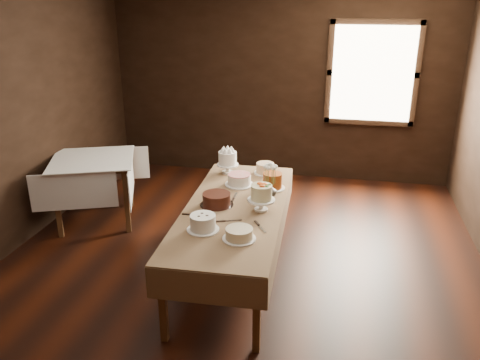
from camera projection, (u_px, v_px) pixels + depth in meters
The scene contains 20 objects.
floor at pixel (236, 275), 4.92m from camera, with size 5.00×6.00×0.01m, color black.
wall_back at pixel (280, 84), 7.16m from camera, with size 5.00×0.02×2.80m, color black.
window at pixel (373, 74), 6.78m from camera, with size 1.10×0.05×1.30m, color #FFEABF.
display_table at pixel (235, 212), 4.71m from camera, with size 1.02×2.41×0.74m.
side_table at pixel (93, 166), 5.85m from camera, with size 1.23×1.23×0.81m.
cake_meringue at pixel (228, 163), 5.53m from camera, with size 0.26×0.26×0.26m.
cake_speckled at pixel (265, 169), 5.53m from camera, with size 0.26×0.26×0.12m.
cake_lattice at pixel (239, 180), 5.20m from camera, with size 0.32×0.32×0.11m.
cake_caramel at pixel (272, 181), 5.10m from camera, with size 0.27×0.27×0.17m.
cake_chocolate at pixel (217, 200), 4.69m from camera, with size 0.33×0.33×0.13m.
cake_flowers at pixel (261, 199), 4.57m from camera, with size 0.26×0.26×0.27m.
cake_swirl at pixel (203, 223), 4.20m from camera, with size 0.30×0.30×0.14m.
cake_cream at pixel (239, 234), 4.06m from camera, with size 0.28×0.28×0.10m.
cake_server_a at pixel (234, 221), 4.40m from camera, with size 0.24×0.03×0.01m, color silver.
cake_server_b at pixel (262, 229), 4.24m from camera, with size 0.24×0.03×0.01m, color silver.
cake_server_c at pixel (235, 195), 4.94m from camera, with size 0.24×0.03×0.01m, color silver.
cake_server_d at pixel (263, 199), 4.86m from camera, with size 0.24×0.03×0.01m, color silver.
cake_server_e at pixel (199, 216), 4.49m from camera, with size 0.24×0.03×0.01m, color silver.
flower_vase at pixel (270, 190), 4.89m from camera, with size 0.14×0.14×0.14m, color #2D2823.
flower_bouquet at pixel (270, 173), 4.82m from camera, with size 0.14×0.14×0.20m, color white, non-canonical shape.
Camera 1 is at (0.93, -4.15, 2.66)m, focal length 36.58 mm.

